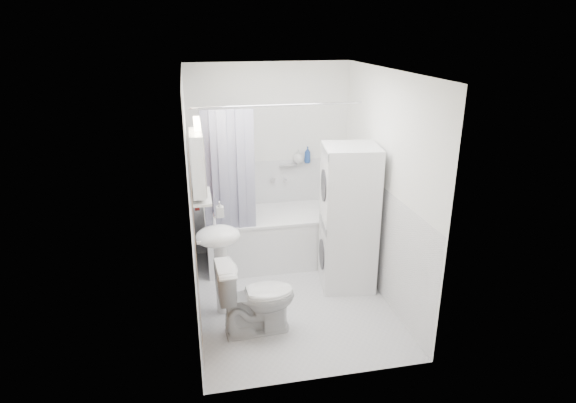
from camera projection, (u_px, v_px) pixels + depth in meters
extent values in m
plane|color=silver|center=(291.00, 298.00, 5.25)|extent=(2.60, 2.60, 0.00)
plane|color=white|center=(270.00, 161.00, 6.03)|extent=(2.00, 0.00, 2.00)
plane|color=white|center=(327.00, 249.00, 3.64)|extent=(2.00, 0.00, 2.00)
plane|color=white|center=(191.00, 201.00, 4.65)|extent=(0.00, 2.60, 2.60)
plane|color=white|center=(385.00, 188.00, 5.03)|extent=(0.00, 2.60, 2.60)
plane|color=white|center=(292.00, 71.00, 4.42)|extent=(2.60, 2.60, 0.00)
plane|color=white|center=(271.00, 206.00, 6.23)|extent=(1.98, 0.00, 1.98)
plane|color=white|center=(196.00, 256.00, 4.85)|extent=(0.00, 2.58, 2.58)
plane|color=white|center=(380.00, 240.00, 5.23)|extent=(0.00, 2.58, 2.58)
plane|color=brown|center=(196.00, 260.00, 3.91)|extent=(0.00, 2.00, 2.00)
cylinder|color=silver|center=(199.00, 243.00, 4.22)|extent=(0.04, 0.04, 0.04)
cube|color=white|center=(274.00, 238.00, 5.99)|extent=(1.66, 0.77, 0.61)
cube|color=white|center=(274.00, 214.00, 5.88)|extent=(1.68, 0.79, 0.03)
cube|color=silver|center=(274.00, 223.00, 5.92)|extent=(1.48, 0.59, 0.20)
cylinder|color=silver|center=(285.00, 179.00, 6.10)|extent=(0.04, 0.12, 0.04)
cylinder|color=silver|center=(278.00, 105.00, 5.09)|extent=(1.86, 0.02, 0.02)
cube|color=#121240|center=(208.00, 177.00, 5.20)|extent=(0.10, 0.02, 1.45)
cube|color=#121240|center=(216.00, 177.00, 5.22)|extent=(0.10, 0.02, 1.45)
cube|color=#121240|center=(225.00, 176.00, 5.24)|extent=(0.10, 0.02, 1.45)
cube|color=#121240|center=(233.00, 176.00, 5.25)|extent=(0.10, 0.02, 1.45)
cube|color=#121240|center=(241.00, 175.00, 5.27)|extent=(0.10, 0.02, 1.45)
cube|color=#121240|center=(249.00, 175.00, 5.29)|extent=(0.10, 0.02, 1.45)
ellipsoid|color=white|center=(218.00, 236.00, 4.71)|extent=(0.44, 0.37, 0.20)
cylinder|color=white|center=(222.00, 279.00, 4.88)|extent=(0.14, 0.14, 0.75)
cylinder|color=silver|center=(214.00, 220.00, 4.80)|extent=(0.03, 0.03, 0.14)
cylinder|color=silver|center=(214.00, 216.00, 4.74)|extent=(0.02, 0.10, 0.02)
cube|color=white|center=(197.00, 163.00, 4.63)|extent=(0.12, 0.50, 0.60)
cube|color=white|center=(204.00, 162.00, 4.65)|extent=(0.01, 0.47, 0.57)
cube|color=#FFEABF|center=(197.00, 123.00, 4.51)|extent=(0.06, 0.45, 0.06)
cube|color=silver|center=(202.00, 197.00, 4.76)|extent=(0.18, 0.54, 0.02)
cube|color=silver|center=(289.00, 165.00, 6.04)|extent=(0.22, 0.06, 0.02)
cube|color=#5B1B18|center=(194.00, 169.00, 5.08)|extent=(0.05, 0.34, 0.81)
cube|color=#5B1B18|center=(195.00, 134.00, 4.95)|extent=(0.03, 0.30, 0.08)
cylinder|color=silver|center=(191.00, 130.00, 4.93)|extent=(0.02, 0.04, 0.02)
cube|color=white|center=(347.00, 251.00, 5.41)|extent=(0.64, 0.64, 0.81)
cylinder|color=#2D2D33|center=(322.00, 254.00, 5.36)|extent=(0.07, 0.34, 0.34)
cube|color=gray|center=(323.00, 224.00, 5.23)|extent=(0.08, 0.51, 0.08)
cube|color=white|center=(350.00, 183.00, 5.13)|extent=(0.64, 0.64, 0.81)
cylinder|color=#2D2D33|center=(324.00, 185.00, 5.08)|extent=(0.07, 0.34, 0.34)
cube|color=gray|center=(325.00, 152.00, 4.95)|extent=(0.08, 0.51, 0.08)
imported|color=white|center=(256.00, 297.00, 4.57)|extent=(0.77, 0.46, 0.73)
imported|color=gray|center=(220.00, 213.00, 5.02)|extent=(0.08, 0.17, 0.08)
imported|color=gray|center=(202.00, 197.00, 4.60)|extent=(0.07, 0.18, 0.07)
imported|color=gray|center=(201.00, 187.00, 4.85)|extent=(0.10, 0.09, 0.10)
imported|color=gray|center=(298.00, 158.00, 6.03)|extent=(0.13, 0.17, 0.13)
imported|color=navy|center=(307.00, 160.00, 6.07)|extent=(0.08, 0.21, 0.08)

